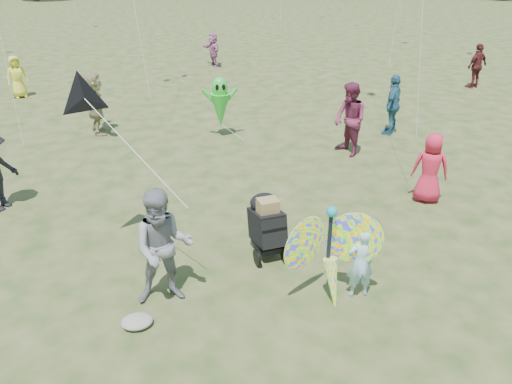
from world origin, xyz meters
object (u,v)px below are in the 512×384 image
(child_girl, at_px, (360,263))
(butterfly_kite, at_px, (331,255))
(crowd_a, at_px, (430,168))
(crowd_j, at_px, (213,50))
(jogging_stroller, at_px, (267,222))
(alien_kite, at_px, (220,104))
(crowd_c, at_px, (393,105))
(crowd_d, at_px, (95,104))
(crowd_e, at_px, (350,120))
(crowd_h, at_px, (477,66))
(crowd_g, at_px, (17,77))
(adult_man, at_px, (163,248))

(child_girl, xyz_separation_m, butterfly_kite, (-0.49, -0.01, 0.21))
(crowd_a, height_order, crowd_j, crowd_a)
(crowd_a, relative_size, butterfly_kite, 0.84)
(crowd_a, bearing_deg, jogging_stroller, 45.42)
(jogging_stroller, relative_size, alien_kite, 0.63)
(crowd_c, distance_m, crowd_d, 8.54)
(jogging_stroller, bearing_deg, crowd_e, 45.27)
(crowd_d, height_order, crowd_h, crowd_d)
(crowd_d, xyz_separation_m, alien_kite, (3.48, -1.01, 0.08))
(crowd_c, relative_size, crowd_g, 1.16)
(crowd_a, distance_m, crowd_e, 2.97)
(crowd_a, bearing_deg, crowd_c, -78.54)
(child_girl, xyz_separation_m, alien_kite, (-1.23, 7.61, 0.37))
(adult_man, relative_size, alien_kite, 1.06)
(child_girl, height_order, crowd_g, crowd_g)
(crowd_d, bearing_deg, crowd_g, 21.89)
(crowd_d, xyz_separation_m, crowd_h, (13.85, 2.89, -0.05))
(child_girl, relative_size, jogging_stroller, 1.09)
(crowd_d, bearing_deg, child_girl, -164.33)
(crowd_d, distance_m, crowd_g, 5.60)
(crowd_c, distance_m, jogging_stroller, 7.38)
(crowd_c, bearing_deg, crowd_a, 26.90)
(butterfly_kite, bearing_deg, child_girl, 1.21)
(crowd_j, bearing_deg, adult_man, -29.53)
(child_girl, relative_size, crowd_a, 0.79)
(crowd_j, bearing_deg, butterfly_kite, -21.36)
(crowd_c, distance_m, crowd_e, 2.24)
(adult_man, xyz_separation_m, butterfly_kite, (2.43, -0.45, -0.12))
(adult_man, bearing_deg, butterfly_kite, -10.24)
(crowd_a, bearing_deg, crowd_j, -52.68)
(crowd_e, relative_size, crowd_h, 1.12)
(crowd_j, bearing_deg, crowd_g, -82.24)
(crowd_h, distance_m, jogging_stroller, 14.38)
(jogging_stroller, xyz_separation_m, butterfly_kite, (0.67, -1.48, 0.20))
(crowd_c, distance_m, crowd_j, 11.09)
(crowd_a, xyz_separation_m, alien_kite, (-3.86, 4.77, 0.22))
(child_girl, height_order, crowd_c, crowd_c)
(child_girl, height_order, alien_kite, alien_kite)
(crowd_a, xyz_separation_m, crowd_h, (6.51, 8.67, 0.08))
(crowd_h, height_order, jogging_stroller, crowd_h)
(adult_man, relative_size, crowd_h, 1.10)
(child_girl, xyz_separation_m, crowd_c, (3.68, 7.05, 0.27))
(child_girl, height_order, crowd_h, crowd_h)
(crowd_e, distance_m, alien_kite, 3.65)
(crowd_g, distance_m, jogging_stroller, 13.56)
(adult_man, distance_m, jogging_stroller, 2.07)
(child_girl, distance_m, crowd_d, 9.83)
(crowd_g, bearing_deg, crowd_a, -71.64)
(child_girl, relative_size, adult_man, 0.64)
(crowd_h, bearing_deg, adult_man, 22.11)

